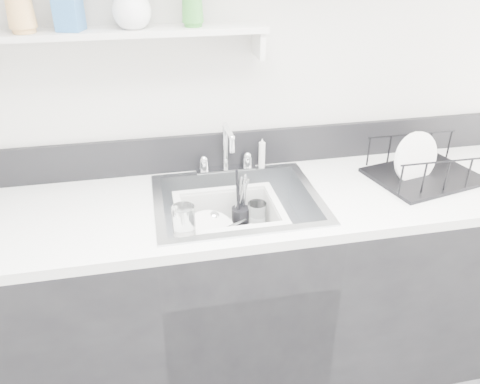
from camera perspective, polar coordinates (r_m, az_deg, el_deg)
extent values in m
cube|color=silver|center=(1.94, -2.14, 13.26)|extent=(3.50, 0.02, 2.60)
cube|color=black|center=(2.10, -0.28, -12.39)|extent=(3.20, 0.62, 0.88)
cube|color=white|center=(1.83, -0.32, -1.46)|extent=(3.20, 0.62, 0.04)
cube|color=black|center=(2.04, -1.98, 5.11)|extent=(3.20, 0.02, 0.16)
cube|color=silver|center=(2.03, -1.74, 2.77)|extent=(0.26, 0.06, 0.02)
cylinder|color=silver|center=(2.01, -4.42, 3.22)|extent=(0.04, 0.04, 0.05)
cylinder|color=silver|center=(2.04, 0.89, 3.69)|extent=(0.04, 0.04, 0.05)
cylinder|color=silver|center=(1.99, -1.78, 5.41)|extent=(0.02, 0.02, 0.20)
cylinder|color=silver|center=(1.88, -1.43, 7.46)|extent=(0.02, 0.15, 0.02)
cylinder|color=silver|center=(2.04, 2.68, 4.74)|extent=(0.03, 0.03, 0.14)
cube|color=silver|center=(1.80, -13.51, 18.48)|extent=(1.00, 0.16, 0.02)
cube|color=silver|center=(1.87, 2.28, 17.65)|extent=(0.02, 0.14, 0.10)
cylinder|color=white|center=(1.85, -3.15, -5.77)|extent=(0.21, 0.21, 0.01)
cylinder|color=white|center=(1.84, -3.03, -5.33)|extent=(0.20, 0.20, 0.01)
cylinder|color=white|center=(1.82, -3.50, -4.67)|extent=(0.24, 0.23, 0.09)
cylinder|color=black|center=(1.91, 0.07, -3.15)|extent=(0.07, 0.07, 0.09)
cylinder|color=silver|center=(1.87, -0.35, -0.92)|extent=(0.01, 0.05, 0.18)
cylinder|color=silver|center=(1.86, 0.54, -1.35)|extent=(0.02, 0.04, 0.16)
cylinder|color=black|center=(1.86, -0.26, -0.51)|extent=(0.01, 0.05, 0.20)
cylinder|color=white|center=(1.91, 2.08, -2.81)|extent=(0.10, 0.10, 0.11)
cylinder|color=white|center=(1.59, -6.87, -3.48)|extent=(0.08, 0.08, 0.11)
imported|color=white|center=(1.86, 2.17, -5.09)|extent=(0.12, 0.12, 0.04)
imported|color=#3674B9|center=(1.79, -20.34, 20.86)|extent=(0.10, 0.10, 0.18)
imported|color=white|center=(1.78, -13.16, 21.57)|extent=(0.14, 0.14, 0.17)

